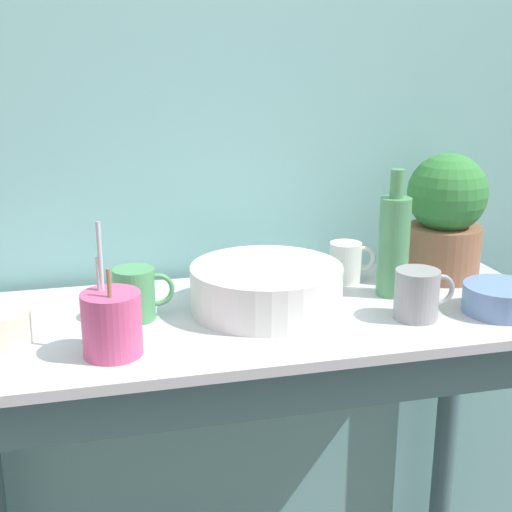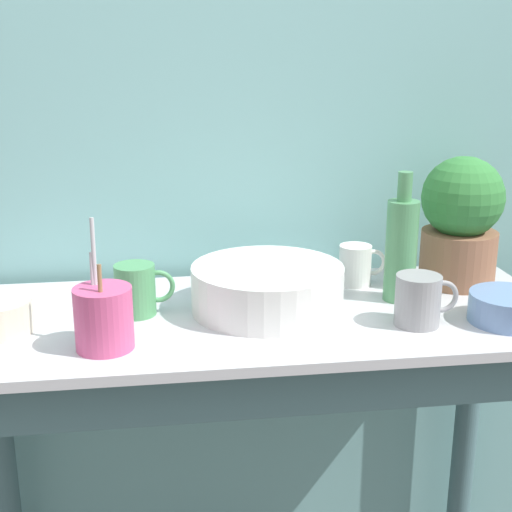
{
  "view_description": "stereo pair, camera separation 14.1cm",
  "coord_description": "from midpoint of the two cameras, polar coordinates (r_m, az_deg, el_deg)",
  "views": [
    {
      "loc": [
        -0.33,
        -1.06,
        1.37
      ],
      "look_at": [
        0.0,
        0.25,
        0.96
      ],
      "focal_mm": 50.0,
      "sensor_mm": 36.0,
      "label": 1
    },
    {
      "loc": [
        -0.19,
        -1.09,
        1.37
      ],
      "look_at": [
        0.0,
        0.25,
        0.96
      ],
      "focal_mm": 50.0,
      "sensor_mm": 36.0,
      "label": 2
    }
  ],
  "objects": [
    {
      "name": "bowl_small_blue",
      "position": [
        1.51,
        22.14,
        -3.92
      ],
      "size": [
        0.15,
        0.15,
        0.06
      ],
      "color": "#6684B2",
      "rests_on": "counter_table"
    },
    {
      "name": "potted_plant",
      "position": [
        1.67,
        18.44,
        2.73
      ],
      "size": [
        0.18,
        0.18,
        0.29
      ],
      "color": "#8C5B42",
      "rests_on": "counter_table"
    },
    {
      "name": "bottle_tall",
      "position": [
        1.53,
        14.15,
        0.61
      ],
      "size": [
        0.07,
        0.07,
        0.28
      ],
      "color": "#4C8C59",
      "rests_on": "counter_table"
    },
    {
      "name": "mug_grey",
      "position": [
        1.43,
        15.71,
        -3.46
      ],
      "size": [
        0.13,
        0.09,
        0.1
      ],
      "color": "gray",
      "rests_on": "counter_table"
    },
    {
      "name": "bowl_wash_large",
      "position": [
        1.46,
        3.7,
        -2.61
      ],
      "size": [
        0.31,
        0.31,
        0.09
      ],
      "color": "silver",
      "rests_on": "counter_table"
    },
    {
      "name": "wall_back",
      "position": [
        1.67,
        0.97,
        10.89
      ],
      "size": [
        6.0,
        0.05,
        2.4
      ],
      "color": "#7AB2B2",
      "rests_on": "ground_plane"
    },
    {
      "name": "mug_green",
      "position": [
        1.43,
        -6.77,
        -2.74
      ],
      "size": [
        0.12,
        0.08,
        0.1
      ],
      "color": "#4C935B",
      "rests_on": "counter_table"
    },
    {
      "name": "utensil_cup",
      "position": [
        1.28,
        -9.03,
        -4.95
      ],
      "size": [
        0.1,
        0.1,
        0.23
      ],
      "color": "#CC4C7F",
      "rests_on": "counter_table"
    },
    {
      "name": "mug_white",
      "position": [
        1.63,
        10.51,
        -0.75
      ],
      "size": [
        0.11,
        0.07,
        0.09
      ],
      "color": "white",
      "rests_on": "counter_table"
    },
    {
      "name": "counter_table",
      "position": [
        1.52,
        2.84,
        -11.83
      ],
      "size": [
        1.26,
        0.51,
        0.84
      ],
      "color": "slate",
      "rests_on": "ground_plane"
    }
  ]
}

